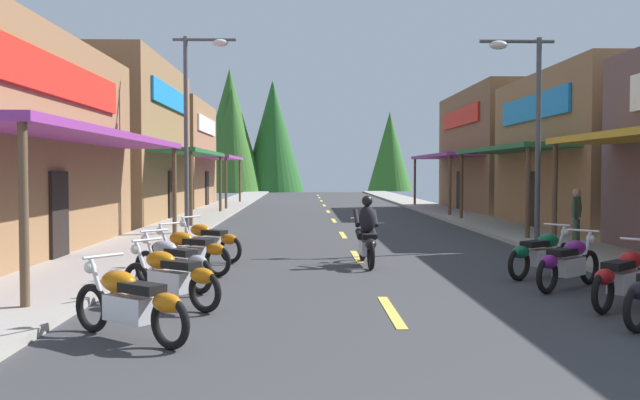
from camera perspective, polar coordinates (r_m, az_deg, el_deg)
name	(u,v)px	position (r m, az deg, el deg)	size (l,w,h in m)	color
ground	(335,223)	(28.99, 1.20, -1.90)	(9.32, 81.96, 0.10)	#38383A
sidewalk_left	(193,221)	(29.30, -10.27, -1.68)	(2.33, 81.96, 0.12)	#9E9991
sidewalk_right	(474,220)	(29.82, 12.46, -1.62)	(2.33, 81.96, 0.12)	#9E9991
centerline_dashes	(331,216)	(33.02, 0.87, -1.28)	(0.16, 58.25, 0.01)	#E0C64C
storefront_left_middle	(93,142)	(31.42, -18.00, 4.53)	(8.38, 10.58, 6.72)	olive
storefront_left_far	(147,155)	(42.36, -13.92, 3.59)	(8.81, 9.59, 6.13)	olive
storefront_right_middle	(637,152)	(27.82, 24.43, 3.61)	(9.45, 10.12, 5.63)	olive
storefront_right_far	(536,151)	(38.73, 17.19, 3.81)	(9.91, 11.50, 6.31)	brown
streetlamp_left	(195,108)	(22.95, -10.15, 7.42)	(2.01, 0.30, 6.40)	#474C51
streetlamp_right	(527,110)	(19.87, 16.51, 7.01)	(2.01, 0.30, 5.70)	#474C51
motorcycle_parked_right_1	(624,276)	(11.79, 23.54, -5.71)	(1.66, 1.50, 1.04)	black
motorcycle_parked_right_2	(568,262)	(13.26, 19.58, -4.77)	(1.68, 1.48, 1.04)	black
motorcycle_parked_right_3	(541,253)	(14.57, 17.58, -4.12)	(1.78, 1.36, 1.04)	black
motorcycle_parked_left_0	(130,302)	(9.05, -15.18, -8.00)	(1.75, 1.39, 1.04)	black
motorcycle_parked_left_1	(171,276)	(11.08, -12.05, -6.08)	(1.78, 1.35, 1.04)	black
motorcycle_parked_left_2	(173,262)	(12.74, -11.89, -4.98)	(1.67, 1.49, 1.04)	black
motorcycle_parked_left_3	(190,250)	(14.54, -10.57, -4.06)	(1.88, 1.20, 1.04)	black
motorcycle_parked_left_4	(207,240)	(16.59, -9.15, -3.26)	(1.80, 1.33, 1.04)	black
rider_cruising_lead	(367,236)	(15.63, 3.83, -2.97)	(0.60, 2.14, 1.57)	black
pedestrian_browsing	(576,214)	(19.82, 20.16, -1.11)	(0.43, 0.47, 1.65)	#3F593F
treeline_backdrop	(265,137)	(72.26, -4.51, 5.16)	(22.55, 9.88, 12.46)	#2F6623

